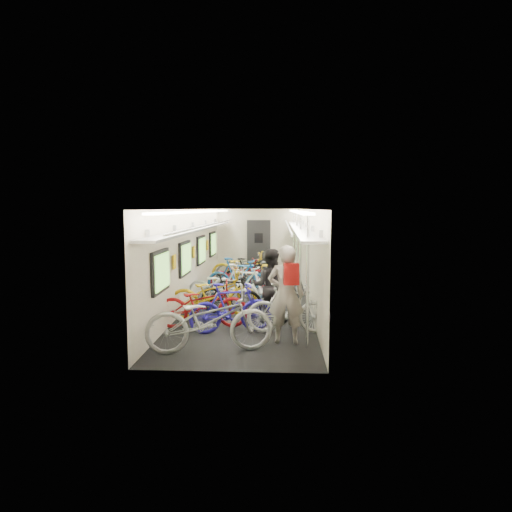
# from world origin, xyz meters

# --- Properties ---
(train_car_shell) EXTENTS (10.00, 10.00, 10.00)m
(train_car_shell) POSITION_xyz_m (-0.36, 0.71, 1.66)
(train_car_shell) COLOR black
(train_car_shell) RESTS_ON ground
(bicycle_0) EXTENTS (2.25, 1.18, 1.12)m
(bicycle_0) POSITION_xyz_m (-0.41, -4.09, 0.56)
(bicycle_0) COLOR #A0A0A5
(bicycle_0) RESTS_ON ground
(bicycle_1) EXTENTS (1.71, 0.94, 0.99)m
(bicycle_1) POSITION_xyz_m (-0.17, -2.86, 0.50)
(bicycle_1) COLOR #291DAE
(bicycle_1) RESTS_ON ground
(bicycle_2) EXTENTS (1.91, 0.85, 0.97)m
(bicycle_2) POSITION_xyz_m (-0.79, -2.50, 0.49)
(bicycle_2) COLOR #9F1114
(bicycle_2) RESTS_ON ground
(bicycle_3) EXTENTS (1.63, 1.00, 0.95)m
(bicycle_3) POSITION_xyz_m (-0.34, -1.40, 0.47)
(bicycle_3) COLOR black
(bicycle_3) RESTS_ON ground
(bicycle_4) EXTENTS (2.11, 1.25, 1.05)m
(bicycle_4) POSITION_xyz_m (-0.70, -1.61, 0.52)
(bicycle_4) COLOR #C09312
(bicycle_4) RESTS_ON ground
(bicycle_5) EXTENTS (1.76, 1.01, 1.02)m
(bicycle_5) POSITION_xyz_m (-0.16, -0.24, 0.51)
(bicycle_5) COLOR silver
(bicycle_5) RESTS_ON ground
(bicycle_6) EXTENTS (1.99, 1.15, 0.99)m
(bicycle_6) POSITION_xyz_m (-0.64, -0.50, 0.49)
(bicycle_6) COLOR silver
(bicycle_6) RESTS_ON ground
(bicycle_7) EXTENTS (1.88, 0.93, 1.09)m
(bicycle_7) POSITION_xyz_m (-0.36, 0.65, 0.54)
(bicycle_7) COLOR #195498
(bicycle_7) RESTS_ON ground
(bicycle_8) EXTENTS (1.87, 1.13, 0.93)m
(bicycle_8) POSITION_xyz_m (-0.43, 1.83, 0.46)
(bicycle_8) COLOR maroon
(bicycle_8) RESTS_ON ground
(bicycle_9) EXTENTS (1.70, 0.98, 0.98)m
(bicycle_9) POSITION_xyz_m (-0.12, 1.55, 0.49)
(bicycle_9) COLOR black
(bicycle_9) RESTS_ON ground
(bicycle_10) EXTENTS (2.14, 0.98, 1.08)m
(bicycle_10) POSITION_xyz_m (-0.37, 2.62, 0.54)
(bicycle_10) COLOR #C29B12
(bicycle_10) RESTS_ON ground
(bicycle_11) EXTENTS (1.66, 0.55, 0.98)m
(bicycle_11) POSITION_xyz_m (0.95, -2.81, 0.49)
(bicycle_11) COLOR silver
(bicycle_11) RESTS_ON ground
(bicycle_12) EXTENTS (1.97, 0.92, 1.00)m
(bicycle_12) POSITION_xyz_m (-0.36, 2.89, 0.50)
(bicycle_12) COLOR slate
(bicycle_12) RESTS_ON ground
(bicycle_14) EXTENTS (1.84, 1.15, 0.92)m
(bicycle_14) POSITION_xyz_m (-0.34, 4.40, 0.46)
(bicycle_14) COLOR slate
(bicycle_14) RESTS_ON ground
(passenger_near) EXTENTS (0.66, 0.45, 1.78)m
(passenger_near) POSITION_xyz_m (0.89, -3.49, 0.89)
(passenger_near) COLOR gray
(passenger_near) RESTS_ON ground
(passenger_mid) EXTENTS (0.82, 0.66, 1.58)m
(passenger_mid) POSITION_xyz_m (0.57, -2.03, 0.79)
(passenger_mid) COLOR black
(passenger_mid) RESTS_ON ground
(backpack) EXTENTS (0.28, 0.18, 0.38)m
(backpack) POSITION_xyz_m (0.97, -3.63, 1.28)
(backpack) COLOR #9E100F
(backpack) RESTS_ON passenger_near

